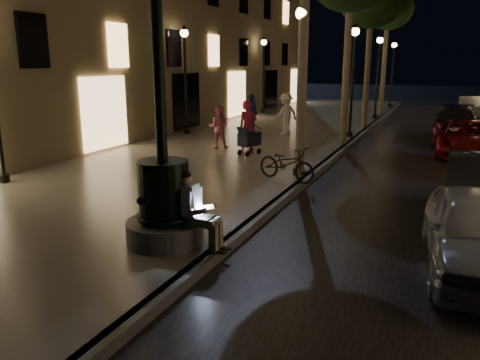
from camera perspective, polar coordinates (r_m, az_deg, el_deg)
The scene contains 25 objects.
ground at distance 20.36m, azimuth 13.46°, elevation 4.17°, with size 120.00×120.00×0.00m, color black.
cobble_lane at distance 20.08m, azimuth 21.91°, elevation 3.44°, with size 6.00×45.00×0.02m, color black.
promenade at distance 21.39m, azimuth 2.84°, elevation 5.27°, with size 8.00×45.00×0.20m, color slate.
curb_strip at distance 20.35m, azimuth 13.47°, elevation 4.45°, with size 0.25×45.00×0.20m, color #59595B.
fountain_lamppost at distance 8.38m, azimuth -9.31°, elevation -0.94°, with size 1.40×1.40×5.21m.
seated_man_laptop at distance 8.16m, azimuth -5.59°, elevation -3.35°, with size 1.00×0.34×1.37m.
tree_third at distance 25.23m, azimuth 15.74°, elevation 19.88°, with size 3.00×3.00×7.20m.
tree_far at distance 31.16m, azimuth 17.58°, elevation 19.08°, with size 3.00×3.00×7.50m.
lamp_curb_a at distance 13.32m, azimuth 7.41°, elevation 13.43°, with size 0.36×0.36×4.81m.
lamp_curb_b at distance 21.12m, azimuth 13.64°, elevation 13.34°, with size 0.36×0.36×4.81m.
lamp_curb_c at distance 29.03m, azimuth 16.50°, elevation 13.24°, with size 0.36×0.36×4.81m.
lamp_curb_d at distance 36.98m, azimuth 18.13°, elevation 13.18°, with size 0.36×0.36×4.81m.
lamp_left_b at distance 21.69m, azimuth -6.71°, elevation 13.63°, with size 0.36×0.36×4.81m.
lamp_left_c at distance 30.76m, azimuth 2.90°, elevation 13.79°, with size 0.36×0.36×4.81m.
stroller at distance 16.50m, azimuth 1.13°, elevation 5.01°, with size 0.68×1.11×1.12m.
car_front at distance 8.62m, azimuth 27.00°, elevation -5.71°, with size 1.57×3.91×1.33m, color #989B9F.
car_second at distance 12.25m, azimuth 26.95°, elevation -0.29°, with size 1.36×3.90×1.29m, color black.
car_third at distance 19.45m, azimuth 25.76°, elevation 4.65°, with size 2.14×4.65×1.29m, color maroon.
car_rear at distance 24.32m, azimuth 24.79°, elevation 6.47°, with size 1.93×4.76×1.38m, color #343339.
car_fifth at distance 31.85m, azimuth 26.38°, elevation 7.82°, with size 1.49×4.27×1.41m, color #A8A9A3.
pedestrian_red at distance 16.72m, azimuth 0.97°, elevation 6.44°, with size 0.69×0.45×1.89m, color #C52745.
pedestrian_pink at distance 17.91m, azimuth -2.62°, elevation 6.49°, with size 0.78×0.61×1.61m, color pink.
pedestrian_white at distance 21.55m, azimuth 5.62°, elevation 8.04°, with size 1.20×0.69×1.85m, color white.
pedestrian_blue at distance 22.32m, azimuth 1.39°, elevation 8.20°, with size 1.04×0.43×1.77m, color navy.
bicycle at distance 12.91m, azimuth 5.69°, elevation 2.01°, with size 0.63×1.81×0.95m, color black.
Camera 1 is at (3.42, -4.79, 3.35)m, focal length 35.00 mm.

